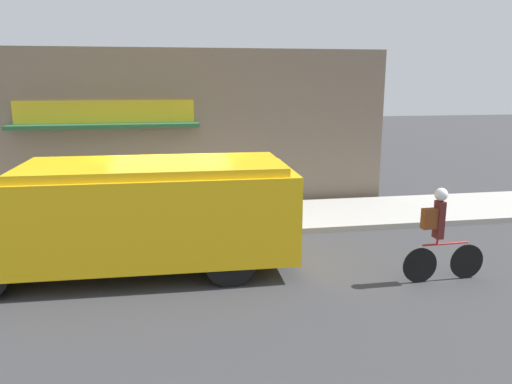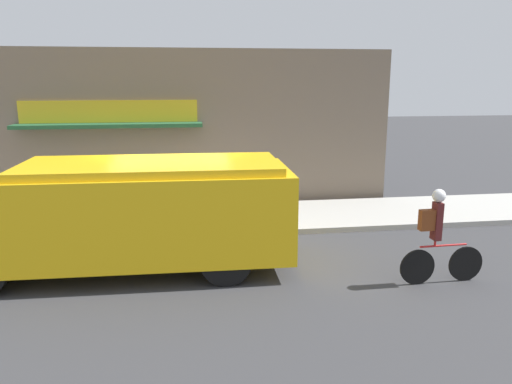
{
  "view_description": "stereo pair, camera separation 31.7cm",
  "coord_description": "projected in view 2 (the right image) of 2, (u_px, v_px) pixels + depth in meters",
  "views": [
    {
      "loc": [
        -0.03,
        -10.78,
        3.55
      ],
      "look_at": [
        1.83,
        -0.2,
        1.1
      ],
      "focal_mm": 35.0,
      "sensor_mm": 36.0,
      "label": 1
    },
    {
      "loc": [
        0.28,
        -10.83,
        3.55
      ],
      "look_at": [
        1.83,
        -0.2,
        1.1
      ],
      "focal_mm": 35.0,
      "sensor_mm": 36.0,
      "label": 2
    }
  ],
  "objects": [
    {
      "name": "ground_plane",
      "position": [
        174.0,
        240.0,
        11.2
      ],
      "size": [
        70.0,
        70.0,
        0.0
      ],
      "primitive_type": "plane",
      "color": "#38383A"
    },
    {
      "name": "sidewalk",
      "position": [
        175.0,
        221.0,
        12.5
      ],
      "size": [
        28.0,
        2.72,
        0.13
      ],
      "color": "#ADAAA3",
      "rests_on": "ground_plane"
    },
    {
      "name": "trash_bin",
      "position": [
        158.0,
        201.0,
        12.31
      ],
      "size": [
        0.59,
        0.59,
        0.94
      ],
      "color": "slate",
      "rests_on": "sidewalk"
    },
    {
      "name": "school_bus",
      "position": [
        130.0,
        213.0,
        9.27
      ],
      "size": [
        6.63,
        2.75,
        2.06
      ],
      "rotation": [
        0.0,
        0.0,
        -0.02
      ],
      "color": "yellow",
      "rests_on": "ground_plane"
    },
    {
      "name": "cyclist",
      "position": [
        438.0,
        237.0,
        8.68
      ],
      "size": [
        1.57,
        0.23,
        1.71
      ],
      "rotation": [
        0.0,
        0.0,
        0.03
      ],
      "color": "black",
      "rests_on": "ground_plane"
    },
    {
      "name": "storefront",
      "position": [
        170.0,
        129.0,
        13.66
      ],
      "size": [
        12.31,
        0.8,
        4.35
      ],
      "color": "#756656",
      "rests_on": "ground_plane"
    }
  ]
}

